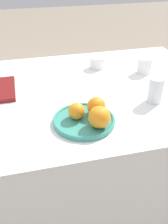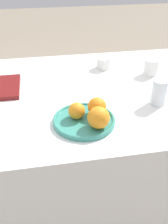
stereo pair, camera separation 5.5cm
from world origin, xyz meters
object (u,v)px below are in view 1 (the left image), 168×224
(orange_0, at_px, (76,111))
(orange_1, at_px, (99,117))
(orange_2, at_px, (96,106))
(water_glass, at_px, (156,90))
(cup_0, at_px, (144,65))
(fruit_platter, at_px, (84,120))
(cup_1, at_px, (97,63))

(orange_0, distance_m, orange_1, 0.10)
(orange_2, height_order, water_glass, water_glass)
(orange_1, bearing_deg, orange_2, 81.10)
(orange_1, height_order, water_glass, water_glass)
(orange_2, xyz_separation_m, cup_0, (0.37, 0.36, -0.01))
(fruit_platter, bearing_deg, cup_1, 68.15)
(cup_0, bearing_deg, fruit_platter, -138.33)
(orange_0, relative_size, orange_2, 0.89)
(orange_1, xyz_separation_m, orange_2, (0.01, 0.08, -0.00))
(orange_1, distance_m, cup_0, 0.59)
(orange_0, xyz_separation_m, orange_1, (0.07, -0.07, 0.01))
(orange_0, xyz_separation_m, water_glass, (0.37, 0.07, 0.01))
(cup_0, distance_m, cup_1, 0.26)
(orange_0, xyz_separation_m, orange_2, (0.08, 0.01, 0.00))
(orange_2, bearing_deg, cup_0, 43.69)
(orange_2, bearing_deg, cup_1, 73.04)
(cup_0, bearing_deg, orange_1, -131.25)
(fruit_platter, relative_size, orange_2, 3.30)
(orange_1, bearing_deg, fruit_platter, 127.16)
(fruit_platter, xyz_separation_m, orange_1, (0.04, -0.06, 0.05))
(water_glass, distance_m, cup_1, 0.45)
(fruit_platter, relative_size, orange_1, 2.93)
(orange_0, xyz_separation_m, cup_0, (0.46, 0.37, -0.01))
(orange_1, distance_m, orange_2, 0.09)
(cup_1, bearing_deg, orange_1, -105.81)
(fruit_platter, relative_size, cup_1, 2.93)
(orange_1, relative_size, cup_0, 1.00)
(water_glass, bearing_deg, cup_0, 73.61)
(water_glass, relative_size, cup_0, 1.35)
(cup_1, bearing_deg, orange_0, -115.04)
(fruit_platter, xyz_separation_m, orange_0, (-0.03, 0.02, 0.04))
(orange_1, xyz_separation_m, cup_0, (0.39, 0.44, -0.01))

